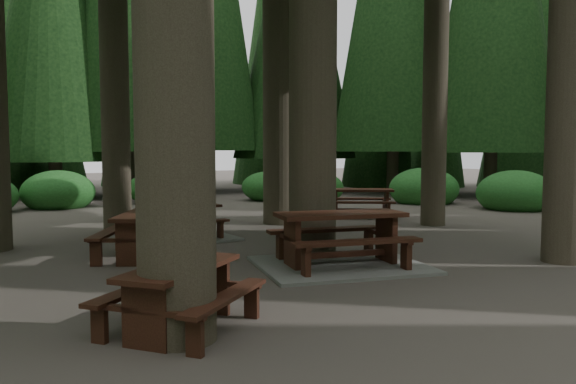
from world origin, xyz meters
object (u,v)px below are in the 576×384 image
picnic_table_b (144,228)px  picnic_table_c (180,228)px  picnic_table_e (181,287)px  picnic_table_d (361,198)px  picnic_table_a (340,247)px

picnic_table_b → picnic_table_c: picnic_table_b is taller
picnic_table_e → picnic_table_d: bearing=2.8°
picnic_table_b → picnic_table_e: picnic_table_b is taller
picnic_table_c → picnic_table_e: size_ratio=1.10×
picnic_table_e → picnic_table_a: bearing=-11.4°
picnic_table_d → picnic_table_b: bearing=-122.6°
picnic_table_b → picnic_table_d: (7.00, 3.03, -0.01)m
picnic_table_b → picnic_table_c: bearing=-8.2°
picnic_table_a → picnic_table_d: size_ratio=1.32×
picnic_table_b → picnic_table_e: bearing=-161.9°
picnic_table_a → picnic_table_b: (-2.49, 2.32, 0.21)m
picnic_table_c → picnic_table_e: (-1.96, -5.67, 0.21)m
picnic_table_a → picnic_table_e: 3.70m
picnic_table_c → picnic_table_b: bearing=-130.0°
picnic_table_b → picnic_table_d: size_ratio=1.00×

